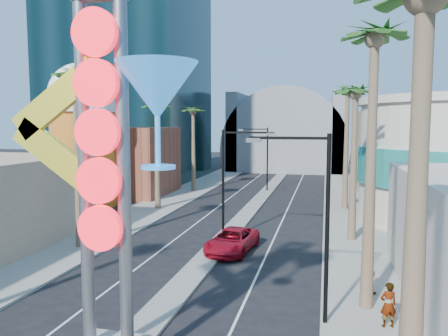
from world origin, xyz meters
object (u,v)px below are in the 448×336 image
red_pickup (232,241)px  pedestrian_a (388,305)px  pedestrian_b (368,277)px  neon_sign (126,157)px

red_pickup → pedestrian_a: bearing=-41.0°
red_pickup → pedestrian_b: size_ratio=3.39×
neon_sign → pedestrian_a: neon_sign is taller
pedestrian_a → pedestrian_b: size_ratio=1.17×
red_pickup → pedestrian_b: 9.88m
neon_sign → pedestrian_b: 13.74m
pedestrian_b → pedestrian_a: bearing=110.2°
neon_sign → pedestrian_b: (8.42, 8.80, -6.36)m
neon_sign → red_pickup: size_ratio=2.31×
neon_sign → red_pickup: neon_sign is taller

